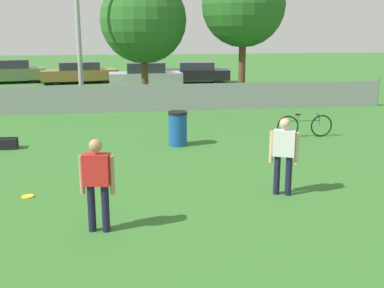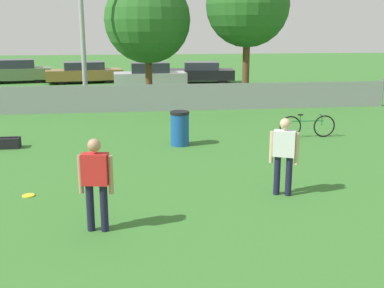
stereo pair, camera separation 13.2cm
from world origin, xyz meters
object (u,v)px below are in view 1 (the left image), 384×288
object	(u,v)px
player_receiver_white	(284,151)
frisbee_disc	(28,196)
tree_near_pole	(144,20)
parked_car_tan	(79,73)
parked_car_silver	(146,76)
player_defender_red	(97,179)
gear_bag_sideline	(5,143)
parked_car_dark	(197,72)
tree_far_right	(243,5)
bicycle_sideline	(305,126)
trash_bin	(178,128)
parked_car_olive	(12,71)

from	to	relation	value
player_receiver_white	frisbee_disc	size ratio (longest dim) A/B	6.39
tree_near_pole	parked_car_tan	bearing A→B (deg)	114.11
parked_car_tan	parked_car_silver	world-z (taller)	parked_car_silver
parked_car_tan	player_defender_red	bearing A→B (deg)	-93.74
player_defender_red	gear_bag_sideline	xyz separation A→B (m)	(-2.87, 6.14, -0.78)
tree_near_pole	parked_car_dark	distance (m)	8.36
player_defender_red	parked_car_tan	distance (m)	22.79
gear_bag_sideline	tree_far_right	bearing A→B (deg)	41.76
player_receiver_white	parked_car_tan	distance (m)	22.13
frisbee_disc	bicycle_sideline	bearing A→B (deg)	30.23
player_receiver_white	parked_car_silver	xyz separation A→B (m)	(-1.87, 17.67, -0.23)
bicycle_sideline	parked_car_dark	xyz separation A→B (m)	(-1.04, 15.23, 0.29)
tree_near_pole	gear_bag_sideline	world-z (taller)	tree_near_pole
gear_bag_sideline	parked_car_dark	distance (m)	17.33
tree_far_right	trash_bin	size ratio (longest dim) A/B	6.20
tree_far_right	parked_car_olive	bearing A→B (deg)	142.23
bicycle_sideline	parked_car_dark	distance (m)	15.27
tree_near_pole	tree_far_right	world-z (taller)	tree_far_right
frisbee_disc	parked_car_dark	xyz separation A→B (m)	(6.54, 19.64, 0.63)
tree_far_right	parked_car_dark	size ratio (longest dim) A/B	1.51
tree_near_pole	bicycle_sideline	distance (m)	9.98
parked_car_tan	parked_car_olive	bearing A→B (deg)	160.65
tree_far_right	bicycle_sideline	xyz separation A→B (m)	(0.11, -7.69, -3.94)
parked_car_olive	parked_car_silver	xyz separation A→B (m)	(7.97, -4.44, 0.01)
player_defender_red	parked_car_olive	distance (m)	24.24
player_receiver_white	parked_car_tan	world-z (taller)	player_receiver_white
parked_car_olive	player_receiver_white	bearing A→B (deg)	-75.58
trash_bin	parked_car_dark	xyz separation A→B (m)	(3.01, 15.72, 0.14)
tree_near_pole	player_receiver_white	distance (m)	13.71
tree_near_pole	parked_car_dark	world-z (taller)	tree_near_pole
player_defender_red	bicycle_sideline	distance (m)	8.78
gear_bag_sideline	parked_car_dark	bearing A→B (deg)	62.89
player_defender_red	parked_car_dark	distance (m)	22.13
tree_near_pole	player_receiver_white	xyz separation A→B (m)	(2.12, -13.27, -2.73)
parked_car_tan	frisbee_disc	bearing A→B (deg)	-97.41
player_defender_red	bicycle_sideline	world-z (taller)	player_defender_red
player_receiver_white	bicycle_sideline	world-z (taller)	player_receiver_white
trash_bin	parked_car_tan	xyz separation A→B (m)	(-4.12, 16.86, 0.13)
parked_car_olive	tree_far_right	bearing A→B (deg)	-47.34
parked_car_silver	parked_car_dark	world-z (taller)	parked_car_silver
tree_near_pole	parked_car_dark	size ratio (longest dim) A/B	1.37
trash_bin	parked_car_silver	bearing A→B (deg)	91.06
parked_car_tan	player_receiver_white	bearing A→B (deg)	-83.98
trash_bin	parked_car_tan	size ratio (longest dim) A/B	0.21
tree_far_right	player_receiver_white	xyz separation A→B (m)	(-2.31, -12.70, -3.38)
gear_bag_sideline	parked_car_olive	xyz separation A→B (m)	(-3.33, 17.30, 0.54)
gear_bag_sideline	parked_car_tan	distance (m)	16.58
tree_far_right	bicycle_sideline	world-z (taller)	tree_far_right
player_receiver_white	parked_car_silver	bearing A→B (deg)	119.94
frisbee_disc	parked_car_tan	bearing A→B (deg)	91.63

